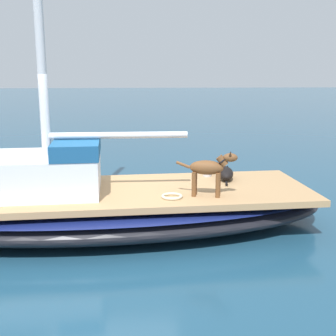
{
  "coord_description": "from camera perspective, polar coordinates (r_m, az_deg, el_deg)",
  "views": [
    {
      "loc": [
        -6.86,
        -0.51,
        2.55
      ],
      "look_at": [
        0.0,
        -1.0,
        1.01
      ],
      "focal_mm": 46.72,
      "sensor_mm": 36.0,
      "label": 1
    }
  ],
  "objects": [
    {
      "name": "dog_black",
      "position": [
        7.82,
        7.54,
        -0.68
      ],
      "size": [
        0.95,
        0.35,
        0.22
      ],
      "color": "black",
      "rests_on": "sailboat_main"
    },
    {
      "name": "sailboat_main",
      "position": [
        7.23,
        -7.97,
        -5.35
      ],
      "size": [
        2.92,
        7.37,
        0.66
      ],
      "color": "black",
      "rests_on": "ground"
    },
    {
      "name": "cabin_house",
      "position": [
        7.16,
        -17.11,
        -0.42
      ],
      "size": [
        1.52,
        2.3,
        0.84
      ],
      "color": "silver",
      "rests_on": "sailboat_main"
    },
    {
      "name": "dog_brown",
      "position": [
        6.67,
        5.44,
        -0.15
      ],
      "size": [
        0.34,
        0.93,
        0.7
      ],
      "color": "brown",
      "rests_on": "sailboat_main"
    },
    {
      "name": "deck_winch",
      "position": [
        7.99,
        5.15,
        -0.4
      ],
      "size": [
        0.16,
        0.16,
        0.21
      ],
      "color": "#B7B7BC",
      "rests_on": "sailboat_main"
    },
    {
      "name": "mast_main",
      "position": [
        6.99,
        -15.2,
        19.75
      ],
      "size": [
        0.14,
        2.27,
        6.29
      ],
      "color": "silver",
      "rests_on": "sailboat_main"
    },
    {
      "name": "ground_plane",
      "position": [
        7.34,
        -7.89,
        -7.84
      ],
      "size": [
        120.0,
        120.0,
        0.0
      ],
      "primitive_type": "plane",
      "color": "navy"
    },
    {
      "name": "coiled_rope",
      "position": [
        6.64,
        0.52,
        -3.71
      ],
      "size": [
        0.32,
        0.32,
        0.04
      ],
      "primitive_type": "torus",
      "color": "beige",
      "rests_on": "sailboat_main"
    }
  ]
}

